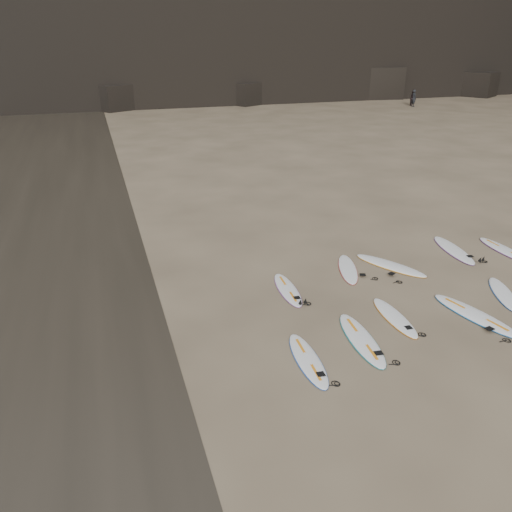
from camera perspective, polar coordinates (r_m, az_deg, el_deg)
The scene contains 13 objects.
ground at distance 14.79m, azimuth 19.01°, elevation -6.32°, with size 240.00×240.00×0.00m, color #897559.
surfboard_0 at distance 12.22m, azimuth 5.95°, elevation -11.70°, with size 0.55×2.30×0.08m, color white.
surfboard_1 at distance 13.14m, azimuth 11.96°, elevation -9.28°, with size 0.61×2.56×0.09m, color white.
surfboard_2 at distance 14.31m, azimuth 15.56°, elevation -6.74°, with size 0.53×2.21×0.08m, color white.
surfboard_3 at distance 15.14m, azimuth 23.77°, elevation -6.18°, with size 0.66×2.74×0.10m, color white.
surfboard_4 at distance 16.70m, azimuth 26.46°, elevation -3.89°, with size 0.53×2.22×0.08m, color white.
surfboard_5 at distance 15.24m, azimuth 3.65°, elevation -3.82°, with size 0.54×2.25×0.08m, color white.
surfboard_6 at distance 16.79m, azimuth 10.46°, elevation -1.44°, with size 0.55×2.29×0.08m, color white.
surfboard_7 at distance 17.34m, azimuth 15.11°, elevation -1.03°, with size 0.63×2.60×0.09m, color white.
surfboard_8 at distance 19.30m, azimuth 21.65°, elevation 0.67°, with size 0.63×2.63×0.09m, color white.
surfboard_9 at distance 20.05m, azimuth 26.53°, elevation 0.63°, with size 0.60×2.50×0.09m, color white.
person_a at distance 58.35m, azimuth 17.59°, elevation 16.81°, with size 0.64×0.42×1.74m, color black.
person_b at distance 59.46m, azimuth 17.50°, elevation 16.84°, with size 0.74×0.58×1.53m, color black.
Camera 1 is at (-8.24, -9.99, 7.15)m, focal length 35.00 mm.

